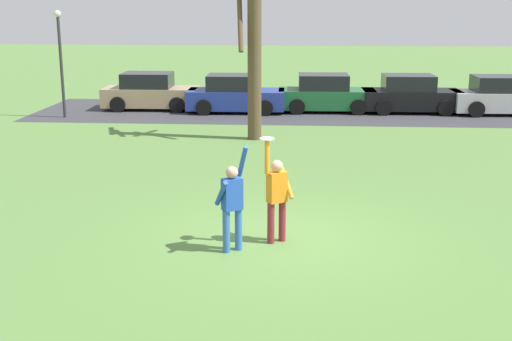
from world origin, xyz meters
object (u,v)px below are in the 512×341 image
parked_car_black (410,95)px  lamppost_by_lot (60,53)px  parked_car_silver (501,97)px  bare_tree_tall (253,36)px  person_catcher (277,194)px  frisbee_disc (267,139)px  parked_car_green (326,95)px  person_defender (232,201)px  parked_car_tan (150,93)px  parked_car_blue (235,95)px

parked_car_black → lamppost_by_lot: (-14.24, -2.27, 1.86)m
parked_car_silver → bare_tree_tall: bare_tree_tall is taller
person_catcher → lamppost_by_lot: lamppost_by_lot is taller
frisbee_disc → parked_car_green: size_ratio=0.07×
parked_car_green → bare_tree_tall: 7.18m
person_defender → frisbee_disc: size_ratio=7.54×
parked_car_tan → parked_car_blue: (3.78, -0.56, 0.00)m
person_defender → bare_tree_tall: size_ratio=0.29×
parked_car_green → parked_car_tan: bearing=178.2°
parked_car_tan → parked_car_blue: bearing=-9.4°
parked_car_blue → parked_car_tan: bearing=170.6°
parked_car_blue → parked_car_green: size_ratio=1.00×
frisbee_disc → lamppost_by_lot: lamppost_by_lot is taller
person_defender → bare_tree_tall: (-0.37, 10.55, 2.50)m
parked_car_black → lamppost_by_lot: bearing=-172.0°
person_catcher → parked_car_black: (5.06, 16.09, -0.25)m
parked_car_black → parked_car_silver: bearing=-3.9°
person_catcher → parked_car_silver: size_ratio=0.50×
parked_car_green → lamppost_by_lot: size_ratio=0.97×
person_catcher → person_defender: person_catcher is taller
person_defender → parked_car_tan: person_defender is taller
person_defender → parked_car_black: bearing=36.7°
parked_car_silver → parked_car_green: bearing=177.6°
parked_car_silver → lamppost_by_lot: size_ratio=0.97×
bare_tree_tall → parked_car_black: bearing=44.3°
parked_car_green → parked_car_silver: (7.30, -0.17, 0.00)m
frisbee_disc → bare_tree_tall: size_ratio=0.04×
person_catcher → frisbee_disc: frisbee_disc is taller
parked_car_green → bare_tree_tall: size_ratio=0.59×
frisbee_disc → parked_car_silver: 18.42m
parked_car_green → person_defender: bearing=-98.9°
parked_car_green → parked_car_black: (3.58, 0.01, 0.00)m
parked_car_tan → bare_tree_tall: (4.98, -6.18, 2.76)m
lamppost_by_lot → person_defender: bearing=-59.7°
person_catcher → parked_car_blue: (-2.37, 15.62, -0.25)m
parked_car_blue → parked_car_black: same height
person_catcher → parked_car_tan: bearing=-103.0°
person_catcher → bare_tree_tall: bare_tree_tall is taller
parked_car_silver → bare_tree_tall: (-9.96, -5.90, 2.76)m
parked_car_silver → parked_car_tan: bearing=177.9°
frisbee_disc → parked_car_green: frisbee_disc is taller
person_defender → parked_car_black: (5.87, 16.63, -0.25)m
parked_car_green → bare_tree_tall: bearing=-114.7°
parked_car_black → bare_tree_tall: size_ratio=0.59×
parked_car_tan → parked_car_black: same height
person_catcher → parked_car_green: size_ratio=0.50×
parked_car_blue → parked_car_silver: same height
parked_car_green → parked_car_blue: bearing=-174.4°
parked_car_tan → person_catcher: bearing=-70.2°
person_catcher → parked_car_green: person_catcher is taller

